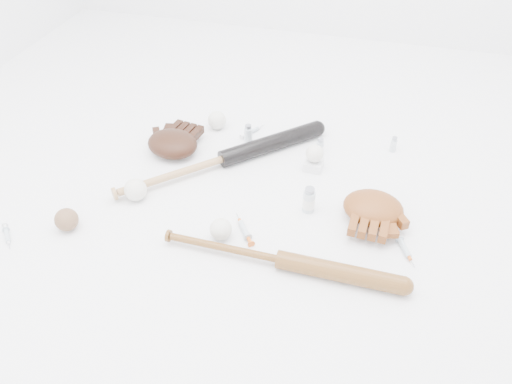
% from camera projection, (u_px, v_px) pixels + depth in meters
% --- Properties ---
extents(bat_dark, '(0.70, 0.68, 0.07)m').
position_uv_depth(bat_dark, '(224.00, 159.00, 1.90)').
color(bat_dark, black).
rests_on(bat_dark, ground).
extents(bat_wood, '(0.79, 0.07, 0.06)m').
position_uv_depth(bat_wood, '(280.00, 259.00, 1.52)').
color(bat_wood, brown).
rests_on(bat_wood, ground).
extents(glove_dark, '(0.28, 0.28, 0.09)m').
position_uv_depth(glove_dark, '(173.00, 143.00, 1.96)').
color(glove_dark, black).
rests_on(glove_dark, ground).
extents(glove_tan, '(0.26, 0.26, 0.09)m').
position_uv_depth(glove_tan, '(373.00, 208.00, 1.67)').
color(glove_tan, brown).
rests_on(glove_tan, ground).
extents(trading_card, '(0.07, 0.09, 0.00)m').
position_uv_depth(trading_card, '(178.00, 132.00, 2.09)').
color(trading_card, gold).
rests_on(trading_card, ground).
extents(pedestal, '(0.07, 0.07, 0.04)m').
position_uv_depth(pedestal, '(314.00, 165.00, 1.89)').
color(pedestal, white).
rests_on(pedestal, ground).
extents(baseball_on_pedestal, '(0.07, 0.07, 0.07)m').
position_uv_depth(baseball_on_pedestal, '(315.00, 154.00, 1.86)').
color(baseball_on_pedestal, silver).
rests_on(baseball_on_pedestal, pedestal).
extents(baseball_left, '(0.08, 0.08, 0.08)m').
position_uv_depth(baseball_left, '(135.00, 190.00, 1.75)').
color(baseball_left, silver).
rests_on(baseball_left, ground).
extents(baseball_upper, '(0.08, 0.08, 0.08)m').
position_uv_depth(baseball_upper, '(217.00, 120.00, 2.09)').
color(baseball_upper, silver).
rests_on(baseball_upper, ground).
extents(baseball_mid, '(0.07, 0.07, 0.07)m').
position_uv_depth(baseball_mid, '(221.00, 229.00, 1.61)').
color(baseball_mid, silver).
rests_on(baseball_mid, ground).
extents(baseball_aged, '(0.08, 0.08, 0.08)m').
position_uv_depth(baseball_aged, '(67.00, 220.00, 1.64)').
color(baseball_aged, brown).
rests_on(baseball_aged, ground).
extents(syringe_0, '(0.11, 0.11, 0.02)m').
position_uv_depth(syringe_0, '(7.00, 236.00, 1.62)').
color(syringe_0, '#ADBCC6').
rests_on(syringe_0, ground).
extents(syringe_1, '(0.12, 0.16, 0.02)m').
position_uv_depth(syringe_1, '(244.00, 230.00, 1.64)').
color(syringe_1, '#ADBCC6').
rests_on(syringe_1, ground).
extents(syringe_2, '(0.10, 0.14, 0.02)m').
position_uv_depth(syringe_2, '(252.00, 131.00, 2.08)').
color(syringe_2, '#ADBCC6').
rests_on(syringe_2, ground).
extents(syringe_3, '(0.10, 0.16, 0.02)m').
position_uv_depth(syringe_3, '(404.00, 248.00, 1.58)').
color(syringe_3, '#ADBCC6').
rests_on(syringe_3, ground).
extents(vial_0, '(0.02, 0.02, 0.07)m').
position_uv_depth(vial_0, '(394.00, 144.00, 1.97)').
color(vial_0, silver).
rests_on(vial_0, ground).
extents(vial_1, '(0.03, 0.03, 0.07)m').
position_uv_depth(vial_1, '(320.00, 146.00, 1.96)').
color(vial_1, silver).
rests_on(vial_1, ground).
extents(vial_2, '(0.03, 0.03, 0.08)m').
position_uv_depth(vial_2, '(248.00, 134.00, 2.01)').
color(vial_2, silver).
rests_on(vial_2, ground).
extents(vial_3, '(0.04, 0.04, 0.10)m').
position_uv_depth(vial_3, '(309.00, 200.00, 1.70)').
color(vial_3, silver).
rests_on(vial_3, ground).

